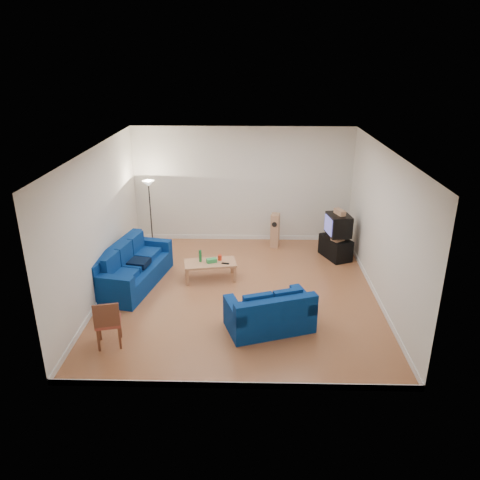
{
  "coord_description": "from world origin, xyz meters",
  "views": [
    {
      "loc": [
        0.24,
        -9.29,
        4.95
      ],
      "look_at": [
        0.0,
        0.4,
        1.1
      ],
      "focal_mm": 35.0,
      "sensor_mm": 36.0,
      "label": 1
    }
  ],
  "objects_px": {
    "sofa_three_seat": "(131,271)",
    "television": "(338,225)",
    "sofa_loveseat": "(270,315)",
    "tv_stand": "(335,248)",
    "coffee_table": "(210,264)"
  },
  "relations": [
    {
      "from": "television",
      "to": "coffee_table",
      "type": "bearing_deg",
      "value": -76.7
    },
    {
      "from": "sofa_three_seat",
      "to": "television",
      "type": "bearing_deg",
      "value": 119.71
    },
    {
      "from": "sofa_three_seat",
      "to": "tv_stand",
      "type": "bearing_deg",
      "value": 120.23
    },
    {
      "from": "sofa_three_seat",
      "to": "sofa_loveseat",
      "type": "distance_m",
      "value": 3.65
    },
    {
      "from": "sofa_three_seat",
      "to": "sofa_loveseat",
      "type": "relative_size",
      "value": 1.4
    },
    {
      "from": "sofa_three_seat",
      "to": "tv_stand",
      "type": "height_order",
      "value": "sofa_three_seat"
    },
    {
      "from": "sofa_loveseat",
      "to": "coffee_table",
      "type": "xyz_separation_m",
      "value": [
        -1.34,
        2.15,
        0.08
      ]
    },
    {
      "from": "coffee_table",
      "to": "tv_stand",
      "type": "xyz_separation_m",
      "value": [
        3.16,
        1.35,
        -0.1
      ]
    },
    {
      "from": "tv_stand",
      "to": "television",
      "type": "relative_size",
      "value": 1.16
    },
    {
      "from": "coffee_table",
      "to": "television",
      "type": "height_order",
      "value": "television"
    },
    {
      "from": "sofa_three_seat",
      "to": "coffee_table",
      "type": "height_order",
      "value": "sofa_three_seat"
    },
    {
      "from": "sofa_loveseat",
      "to": "television",
      "type": "xyz_separation_m",
      "value": [
        1.84,
        3.46,
        0.62
      ]
    },
    {
      "from": "tv_stand",
      "to": "sofa_three_seat",
      "type": "bearing_deg",
      "value": -94.44
    },
    {
      "from": "coffee_table",
      "to": "television",
      "type": "bearing_deg",
      "value": 22.4
    },
    {
      "from": "sofa_three_seat",
      "to": "coffee_table",
      "type": "relative_size",
      "value": 1.97
    }
  ]
}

